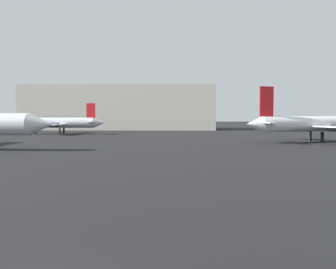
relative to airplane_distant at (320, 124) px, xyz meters
The scene contains 3 objects.
airplane_distant is the anchor object (origin of this frame).
airplane_far_left 64.50m from the airplane_distant, 154.91° to the left, with size 25.08×19.72×8.11m.
terminal_building 80.32m from the airplane_distant, 126.90° to the left, with size 65.88×25.17×15.12m, color beige.
Camera 1 is at (4.21, -9.33, 4.90)m, focal length 40.54 mm.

